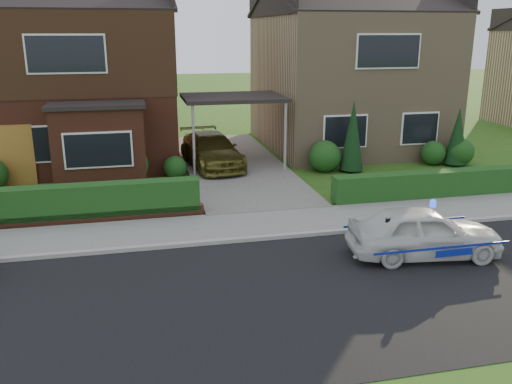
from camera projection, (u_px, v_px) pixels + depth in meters
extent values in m
plane|color=#254D14|center=(331.00, 291.00, 11.12)|extent=(120.00, 120.00, 0.00)
cube|color=black|center=(331.00, 291.00, 11.12)|extent=(60.00, 6.00, 0.02)
cube|color=#9E9993|center=(290.00, 236.00, 13.95)|extent=(60.00, 0.16, 0.12)
cube|color=slate|center=(279.00, 223.00, 14.94)|extent=(60.00, 2.00, 0.10)
cube|color=#666059|center=(234.00, 165.00, 21.38)|extent=(3.80, 12.00, 0.12)
cube|color=brown|center=(80.00, 88.00, 22.15)|extent=(7.20, 8.00, 5.80)
cube|color=white|center=(26.00, 145.00, 18.48)|extent=(1.80, 0.08, 1.30)
cube|color=white|center=(121.00, 141.00, 19.16)|extent=(1.60, 0.08, 1.30)
cube|color=white|center=(66.00, 54.00, 17.96)|extent=(2.60, 0.08, 1.30)
cube|color=black|center=(77.00, 51.00, 21.74)|extent=(7.26, 8.06, 2.90)
cube|color=brown|center=(100.00, 147.00, 18.38)|extent=(3.00, 1.40, 2.70)
cube|color=black|center=(96.00, 105.00, 17.98)|extent=(3.20, 1.60, 0.14)
cube|color=#A18462|center=(346.00, 82.00, 24.61)|extent=(7.20, 8.00, 5.80)
cube|color=white|center=(345.00, 132.00, 20.94)|extent=(1.80, 0.08, 1.30)
cube|color=white|center=(420.00, 128.00, 21.62)|extent=(1.60, 0.08, 1.30)
cube|color=white|center=(388.00, 51.00, 20.42)|extent=(2.60, 0.08, 1.30)
cube|color=black|center=(233.00, 97.00, 20.63)|extent=(3.80, 3.00, 0.14)
cylinder|color=gray|center=(194.00, 141.00, 19.35)|extent=(0.10, 0.10, 2.70)
cylinder|color=gray|center=(285.00, 137.00, 20.07)|extent=(0.10, 0.10, 2.70)
cube|color=brown|center=(0.00, 156.00, 18.38)|extent=(2.20, 0.10, 2.10)
cube|color=brown|center=(63.00, 220.00, 14.79)|extent=(7.70, 0.25, 0.36)
cube|color=#103414|center=(64.00, 224.00, 14.98)|extent=(7.50, 0.55, 0.90)
cube|color=#103414|center=(444.00, 198.00, 17.35)|extent=(7.50, 0.55, 0.80)
sphere|color=#103414|center=(129.00, 165.00, 18.78)|extent=(1.32, 1.32, 1.32)
sphere|color=#103414|center=(175.00, 168.00, 19.46)|extent=(0.84, 0.84, 0.84)
sphere|color=#103414|center=(325.00, 156.00, 20.41)|extent=(1.20, 1.20, 1.20)
sphere|color=#103414|center=(433.00, 153.00, 21.52)|extent=(0.96, 0.96, 0.96)
sphere|color=#103414|center=(460.00, 152.00, 21.43)|extent=(1.08, 1.08, 1.08)
cone|color=black|center=(352.00, 138.00, 20.24)|extent=(0.90, 0.90, 2.60)
cone|color=black|center=(457.00, 138.00, 21.23)|extent=(0.90, 0.90, 2.20)
imported|color=silver|center=(424.00, 233.00, 12.65)|extent=(1.87, 3.68, 1.20)
sphere|color=#193FF2|center=(434.00, 205.00, 12.49)|extent=(0.17, 0.17, 0.17)
cube|color=navy|center=(440.00, 246.00, 11.99)|extent=(3.25, 0.02, 0.05)
cube|color=navy|center=(409.00, 225.00, 13.33)|extent=(3.25, 0.02, 0.05)
ellipsoid|color=black|center=(388.00, 227.00, 12.27)|extent=(0.22, 0.17, 0.21)
sphere|color=white|center=(389.00, 229.00, 12.22)|extent=(0.11, 0.11, 0.11)
sphere|color=black|center=(389.00, 222.00, 12.22)|extent=(0.13, 0.13, 0.13)
cone|color=black|center=(387.00, 219.00, 12.20)|extent=(0.04, 0.04, 0.05)
cone|color=black|center=(391.00, 219.00, 12.22)|extent=(0.04, 0.04, 0.05)
imported|color=brown|center=(212.00, 150.00, 20.77)|extent=(2.29, 4.50, 1.25)
imported|color=gray|center=(179.00, 188.00, 17.01)|extent=(0.45, 0.45, 0.76)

